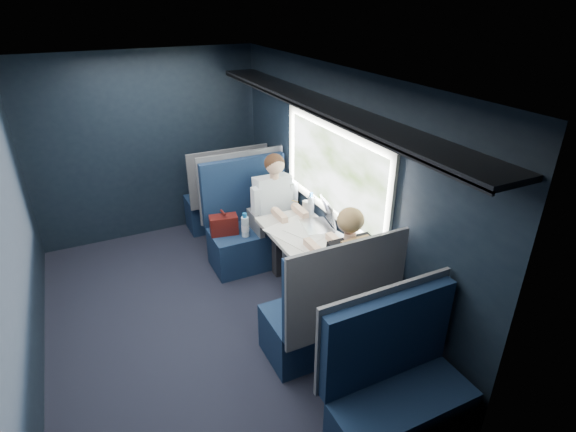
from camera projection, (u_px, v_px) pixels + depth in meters
name	position (u px, v px, depth m)	size (l,w,h in m)	color
ground	(205.00, 322.00, 4.36)	(2.80, 4.20, 0.01)	black
room_shell	(193.00, 180.00, 3.71)	(3.00, 4.40, 2.40)	black
table	(300.00, 239.00, 4.46)	(0.62, 1.00, 0.74)	#54565E
seat_bay_near	(250.00, 228.00, 5.20)	(1.04, 0.62, 1.26)	#0B1934
seat_bay_far	(328.00, 315.00, 3.80)	(1.04, 0.62, 1.26)	#0B1934
seat_row_front	(226.00, 199.00, 5.95)	(1.04, 0.51, 1.16)	#0B1934
seat_row_back	(396.00, 394.00, 3.06)	(1.04, 0.51, 1.16)	#0B1934
man	(277.00, 206.00, 5.03)	(0.53, 0.56, 1.32)	black
woman	(344.00, 267.00, 3.89)	(0.53, 0.56, 1.32)	black
papers	(308.00, 234.00, 4.39)	(0.52, 0.75, 0.01)	white
laptop	(322.00, 219.00, 4.52)	(0.34, 0.40, 0.27)	silver
bottle_small	(311.00, 204.00, 4.76)	(0.07, 0.07, 0.24)	silver
cup	(306.00, 205.00, 4.88)	(0.08, 0.08, 0.10)	white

